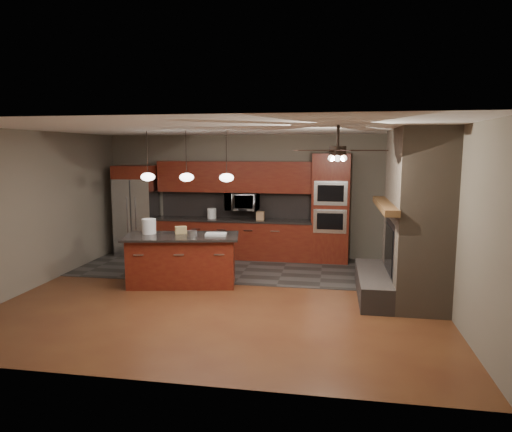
% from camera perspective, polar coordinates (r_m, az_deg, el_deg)
% --- Properties ---
extents(ground, '(7.00, 7.00, 0.00)m').
position_cam_1_polar(ground, '(7.92, -3.68, -9.82)').
color(ground, brown).
rests_on(ground, ground).
extents(ceiling, '(7.00, 6.00, 0.02)m').
position_cam_1_polar(ceiling, '(7.54, -3.88, 10.86)').
color(ceiling, white).
rests_on(ceiling, back_wall).
extents(back_wall, '(7.00, 0.02, 2.80)m').
position_cam_1_polar(back_wall, '(10.52, 0.01, 2.50)').
color(back_wall, '#6E6658').
rests_on(back_wall, ground).
extents(right_wall, '(0.02, 6.00, 2.80)m').
position_cam_1_polar(right_wall, '(7.60, 22.83, -0.38)').
color(right_wall, '#6E6658').
rests_on(right_wall, ground).
extents(left_wall, '(0.02, 6.00, 2.80)m').
position_cam_1_polar(left_wall, '(9.07, -25.82, 0.75)').
color(left_wall, '#6E6658').
rests_on(left_wall, ground).
extents(slate_tile_patch, '(7.00, 2.40, 0.01)m').
position_cam_1_polar(slate_tile_patch, '(9.61, -1.20, -6.52)').
color(slate_tile_patch, '#383532').
rests_on(slate_tile_patch, ground).
extents(fireplace_column, '(1.30, 2.10, 2.80)m').
position_cam_1_polar(fireplace_column, '(7.91, 18.88, -0.61)').
color(fireplace_column, '#766654').
rests_on(fireplace_column, ground).
extents(back_cabinetry, '(3.59, 0.64, 2.20)m').
position_cam_1_polar(back_cabinetry, '(10.43, -2.80, -0.36)').
color(back_cabinetry, maroon).
rests_on(back_cabinetry, ground).
extents(oven_tower, '(0.80, 0.63, 2.38)m').
position_cam_1_polar(oven_tower, '(10.10, 9.27, 0.96)').
color(oven_tower, maroon).
rests_on(oven_tower, ground).
extents(microwave, '(0.73, 0.41, 0.50)m').
position_cam_1_polar(microwave, '(10.34, -1.73, 1.84)').
color(microwave, silver).
rests_on(microwave, back_cabinetry).
extents(refrigerator, '(0.90, 0.75, 2.10)m').
position_cam_1_polar(refrigerator, '(11.00, -14.61, 0.65)').
color(refrigerator, silver).
rests_on(refrigerator, ground).
extents(kitchen_island, '(2.18, 1.29, 0.92)m').
position_cam_1_polar(kitchen_island, '(8.49, -9.19, -5.42)').
color(kitchen_island, maroon).
rests_on(kitchen_island, ground).
extents(white_bucket, '(0.36, 0.36, 0.28)m').
position_cam_1_polar(white_bucket, '(8.65, -13.24, -1.26)').
color(white_bucket, white).
rests_on(white_bucket, kitchen_island).
extents(paint_can, '(0.24, 0.24, 0.12)m').
position_cam_1_polar(paint_can, '(8.19, -8.00, -2.22)').
color(paint_can, '#ABABB0').
rests_on(paint_can, kitchen_island).
extents(paint_tray, '(0.41, 0.31, 0.04)m').
position_cam_1_polar(paint_tray, '(8.32, -5.01, -2.28)').
color(paint_tray, silver).
rests_on(paint_tray, kitchen_island).
extents(cardboard_box, '(0.25, 0.22, 0.13)m').
position_cam_1_polar(cardboard_box, '(8.56, -9.37, -1.74)').
color(cardboard_box, tan).
rests_on(cardboard_box, kitchen_island).
extents(counter_bucket, '(0.21, 0.21, 0.23)m').
position_cam_1_polar(counter_bucket, '(10.49, -5.55, 0.32)').
color(counter_bucket, white).
rests_on(counter_bucket, back_cabinetry).
extents(counter_box, '(0.17, 0.14, 0.19)m').
position_cam_1_polar(counter_box, '(10.20, 0.55, 0.04)').
color(counter_box, '#A97E57').
rests_on(counter_box, back_cabinetry).
extents(pendant_left, '(0.26, 0.26, 0.92)m').
position_cam_1_polar(pendant_left, '(8.73, -13.37, 4.81)').
color(pendant_left, black).
rests_on(pendant_left, ceiling).
extents(pendant_center, '(0.26, 0.26, 0.92)m').
position_cam_1_polar(pendant_center, '(8.46, -8.67, 4.84)').
color(pendant_center, black).
rests_on(pendant_center, ceiling).
extents(pendant_right, '(0.26, 0.26, 0.92)m').
position_cam_1_polar(pendant_right, '(8.26, -3.70, 4.83)').
color(pendant_right, black).
rests_on(pendant_right, ceiling).
extents(ceiling_fan, '(1.27, 1.33, 0.41)m').
position_cam_1_polar(ceiling_fan, '(6.52, 10.17, 8.14)').
color(ceiling_fan, black).
rests_on(ceiling_fan, ceiling).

